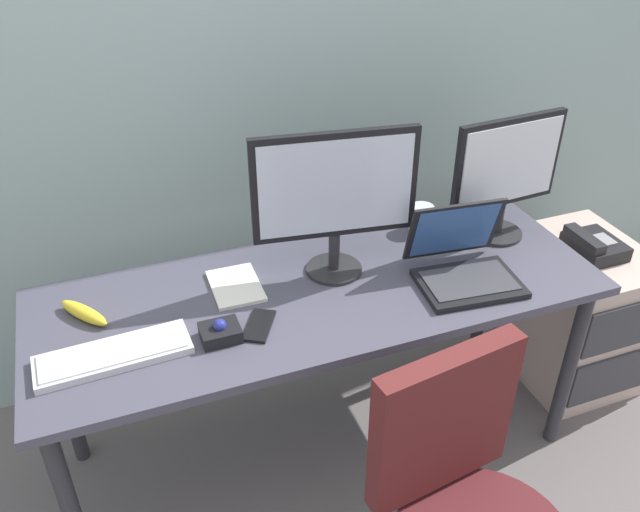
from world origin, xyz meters
The scene contains 14 objects.
ground_plane centered at (0.00, 0.00, 0.00)m, with size 8.00×8.00×0.00m, color slate.
back_wall centered at (0.00, 0.67, 1.40)m, with size 6.00×0.10×2.80m, color #95AEA8.
desk centered at (0.00, 0.00, 0.65)m, with size 1.77×0.65×0.72m.
file_cabinet centered at (1.11, 0.04, 0.29)m, with size 0.42×0.53×0.58m.
desk_phone centered at (1.10, 0.03, 0.62)m, with size 0.17×0.20×0.09m.
monitor_main centered at (0.08, 0.07, 1.00)m, with size 0.51×0.18×0.48m.
monitor_side centered at (0.69, 0.08, 0.96)m, with size 0.41×0.18×0.43m.
keyboard centered at (-0.63, -0.10, 0.73)m, with size 0.42×0.15×0.03m.
laptop centered at (0.44, -0.10, 0.77)m, with size 0.34×0.32×0.23m.
trackball_mouse centered at (-0.34, -0.12, 0.74)m, with size 0.11×0.09×0.07m.
coffee_mug centered at (0.46, 0.21, 0.77)m, with size 0.09×0.08×0.09m.
paper_notepad centered at (-0.24, 0.10, 0.73)m, with size 0.15×0.21×0.01m, color white.
cell_phone centered at (-0.23, -0.11, 0.73)m, with size 0.07×0.14×0.01m, color black.
banana centered at (-0.69, 0.10, 0.74)m, with size 0.19×0.04×0.04m, color yellow.
Camera 1 is at (-0.59, -1.55, 1.92)m, focal length 37.10 mm.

